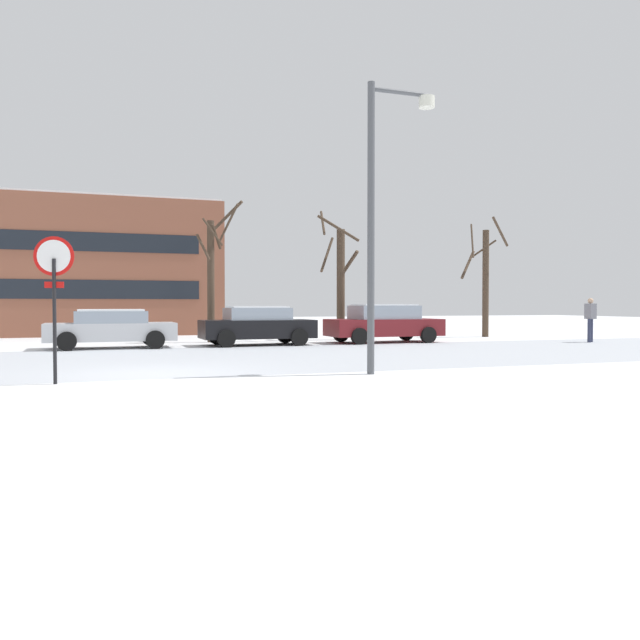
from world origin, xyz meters
TOP-DOWN VIEW (x-y plane):
  - ground_plane at (0.00, 0.00)m, footprint 120.00×120.00m
  - road_surface at (0.00, 3.69)m, footprint 80.00×9.38m
  - stop_sign at (-1.90, -1.21)m, footprint 0.74×0.19m
  - street_lamp at (4.83, -1.53)m, footprint 1.62×0.36m
  - parked_car_silver at (-0.68, 9.05)m, footprint 4.39×2.05m
  - parked_car_black at (4.55, 9.03)m, footprint 4.22×2.10m
  - parked_car_maroon at (9.79, 9.06)m, footprint 4.60×2.17m
  - pedestrian_crossing at (17.72, 6.41)m, footprint 0.39×0.41m
  - tree_far_right at (3.29, 11.50)m, footprint 1.90×1.89m
  - tree_far_mid at (16.15, 11.56)m, footprint 2.34×2.35m
  - tree_far_left at (8.81, 11.46)m, footprint 1.97×2.23m
  - building_far_left at (-1.54, 21.95)m, footprint 12.97×8.69m

SIDE VIEW (x-z plane):
  - ground_plane at x=0.00m, z-range 0.00..0.00m
  - road_surface at x=0.00m, z-range 0.00..0.00m
  - parked_car_silver at x=-0.68m, z-range 0.03..1.39m
  - parked_car_black at x=4.55m, z-range 0.02..1.48m
  - parked_car_maroon at x=9.79m, z-range 0.01..1.56m
  - pedestrian_crossing at x=17.72m, z-range 0.15..1.94m
  - stop_sign at x=-1.90m, z-range 0.57..3.42m
  - tree_far_left at x=8.81m, z-range -0.18..5.49m
  - tree_far_mid at x=16.15m, z-range 0.01..5.55m
  - tree_far_right at x=3.29m, z-range -0.04..5.73m
  - building_far_left at x=-1.54m, z-range 0.00..6.82m
  - street_lamp at x=4.83m, z-range 0.65..7.05m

